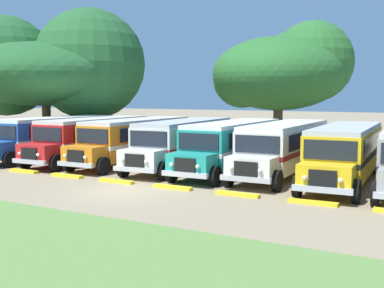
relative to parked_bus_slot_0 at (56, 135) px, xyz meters
name	(u,v)px	position (x,y,z in m)	size (l,w,h in m)	color
ground_plane	(123,192)	(11.47, -7.42, -1.58)	(220.00, 220.00, 0.00)	#937F60
parked_bus_slot_0	(56,135)	(0.00, 0.00, 0.00)	(2.83, 10.86, 2.82)	#23519E
parked_bus_slot_1	(93,137)	(3.29, 0.11, 0.00)	(3.08, 10.89, 2.82)	red
parked_bus_slot_2	(136,138)	(6.47, 0.55, 0.00)	(2.89, 10.86, 2.82)	orange
parked_bus_slot_3	(184,141)	(9.98, 0.65, 0.00)	(3.41, 10.95, 2.82)	silver
parked_bus_slot_4	(232,144)	(13.27, 0.56, 0.00)	(2.94, 10.87, 2.82)	teal
parked_bus_slot_5	(284,146)	(16.30, 0.81, 0.00)	(2.90, 10.87, 2.82)	silver
parked_bus_slot_6	(346,151)	(19.74, 0.04, 0.00)	(3.18, 10.91, 2.82)	yellow
curb_wheelstop_1	(24,171)	(3.22, -5.77, -1.51)	(2.00, 0.36, 0.15)	yellow
curb_wheelstop_2	(67,176)	(6.52, -5.77, -1.51)	(2.00, 0.36, 0.15)	yellow
curb_wheelstop_3	(116,181)	(9.82, -5.77, -1.51)	(2.00, 0.36, 0.15)	yellow
curb_wheelstop_4	(173,187)	(13.12, -5.77, -1.51)	(2.00, 0.36, 0.15)	yellow
curb_wheelstop_5	(237,194)	(16.42, -5.77, -1.51)	(2.00, 0.36, 0.15)	yellow
curb_wheelstop_6	(313,202)	(19.72, -5.77, -1.51)	(2.00, 0.36, 0.15)	yellow
broad_shade_tree	(285,70)	(11.61, 14.60, 4.84)	(11.25, 12.15, 10.39)	brown
secondary_tree	(54,70)	(-5.77, 5.75, 4.92)	(15.93, 15.94, 11.48)	brown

